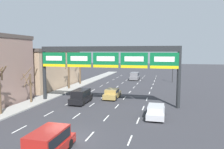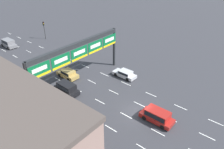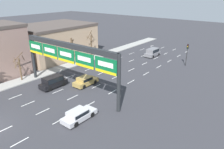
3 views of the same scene
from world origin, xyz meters
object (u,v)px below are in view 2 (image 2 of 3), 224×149
object	(u,v)px
sign_gantry	(78,51)
car_silver	(125,74)
suv_black	(67,88)
tree_bare_second	(61,119)
suv_red	(157,115)
car_gold	(68,74)
suv_grey	(8,43)
traffic_light_near_gantry	(44,27)
tree_bare_furthest	(35,104)

from	to	relation	value
sign_gantry	car_silver	size ratio (longest dim) A/B	4.25
suv_black	tree_bare_second	distance (m)	9.90
suv_red	car_gold	size ratio (longest dim) A/B	1.08
car_silver	sign_gantry	bearing A→B (deg)	146.04
suv_grey	traffic_light_near_gantry	distance (m)	9.25
suv_grey	car_silver	bearing A→B (deg)	-77.71
traffic_light_near_gantry	sign_gantry	bearing A→B (deg)	-111.38
car_silver	tree_bare_furthest	world-z (taller)	tree_bare_furthest
sign_gantry	suv_black	distance (m)	6.08
suv_grey	suv_red	distance (m)	39.74
tree_bare_second	suv_grey	bearing A→B (deg)	72.85
car_silver	tree_bare_second	bearing A→B (deg)	-169.01
tree_bare_second	tree_bare_furthest	xyz separation A→B (m)	(-0.05, 5.59, -0.51)
suv_grey	car_gold	bearing A→B (deg)	-90.63
car_gold	car_silver	bearing A→B (deg)	-49.33
suv_grey	traffic_light_near_gantry	size ratio (longest dim) A/B	0.99
suv_grey	suv_red	xyz separation A→B (m)	(-0.09, -39.74, -0.05)
sign_gantry	tree_bare_furthest	xyz separation A→B (m)	(-9.91, -2.07, -3.53)
tree_bare_second	traffic_light_near_gantry	bearing A→B (deg)	58.34
suv_grey	car_silver	size ratio (longest dim) A/B	1.02
car_silver	traffic_light_near_gantry	bearing A→B (deg)	85.15
tree_bare_second	sign_gantry	bearing A→B (deg)	37.84
car_silver	suv_red	bearing A→B (deg)	-122.23
traffic_light_near_gantry	car_gold	bearing A→B (deg)	-114.65
sign_gantry	tree_bare_furthest	distance (m)	10.72
sign_gantry	tree_bare_furthest	world-z (taller)	sign_gantry
car_gold	tree_bare_second	xyz separation A→B (m)	(-9.83, -10.94, 2.24)
sign_gantry	suv_grey	distance (m)	25.47
sign_gantry	traffic_light_near_gantry	distance (m)	24.67
suv_grey	tree_bare_second	world-z (taller)	tree_bare_second
suv_red	traffic_light_near_gantry	bearing A→B (deg)	76.80
sign_gantry	car_gold	distance (m)	6.20
sign_gantry	tree_bare_second	bearing A→B (deg)	-142.16
car_silver	tree_bare_second	size ratio (longest dim) A/B	0.84
car_silver	tree_bare_furthest	size ratio (longest dim) A/B	0.96
suv_black	traffic_light_near_gantry	world-z (taller)	traffic_light_near_gantry
suv_red	suv_grey	bearing A→B (deg)	89.87
car_silver	suv_black	size ratio (longest dim) A/B	1.01
suv_grey	car_gold	xyz separation A→B (m)	(-0.24, -21.69, -0.24)
suv_black	traffic_light_near_gantry	size ratio (longest dim) A/B	0.97
car_gold	tree_bare_furthest	distance (m)	11.37
car_gold	car_silver	distance (m)	10.20
traffic_light_near_gantry	tree_bare_second	xyz separation A→B (m)	(-18.79, -30.47, -0.20)
sign_gantry	tree_bare_second	distance (m)	12.85
suv_red	car_silver	xyz separation A→B (m)	(6.50, 10.31, -0.25)
suv_red	suv_black	distance (m)	14.74
suv_grey	sign_gantry	bearing A→B (deg)	-90.48
sign_gantry	car_silver	world-z (taller)	sign_gantry
suv_red	tree_bare_furthest	size ratio (longest dim) A/B	0.99
car_gold	tree_bare_furthest	xyz separation A→B (m)	(-9.88, -5.35, 1.73)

